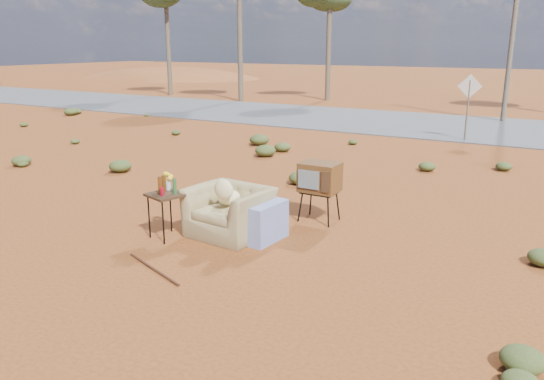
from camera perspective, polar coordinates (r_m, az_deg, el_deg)
The scene contains 11 objects.
ground at distance 8.52m, azimuth -5.61°, elevation -6.22°, with size 140.00×140.00×0.00m, color brown.
highway at distance 22.13m, azimuth 17.59°, elevation 6.64°, with size 140.00×7.00×0.04m, color #565659.
dirt_mound at distance 53.32m, azimuth -10.94°, elevation 11.80°, with size 26.00×18.00×2.00m, color #984E24.
armchair at distance 8.86m, azimuth -3.96°, elevation -1.79°, with size 1.55×0.96×1.10m.
tv_unit at distance 9.55m, azimuth 5.16°, elevation 1.29°, with size 0.68×0.55×1.09m.
side_table at distance 8.89m, azimuth -11.31°, elevation -0.14°, with size 0.66×0.66×1.07m.
rusty_bar at distance 7.87m, azimuth -12.63°, elevation -8.27°, with size 0.04×0.04×1.41m, color #472513.
road_sign at distance 18.75m, azimuth 20.41°, elevation 9.50°, with size 0.78×0.06×2.19m.
eucalyptus_near_left at distance 31.19m, azimuth 6.24°, elevation 19.61°, with size 3.20×3.20×6.60m.
utility_pole_center at distance 24.08m, azimuth 24.64°, elevation 16.52°, with size 1.40×0.20×8.00m.
scrub_patch at distance 12.49m, azimuth 3.00°, elevation 1.56°, with size 17.49×8.07×0.33m.
Camera 1 is at (4.64, -6.42, 3.13)m, focal length 35.00 mm.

